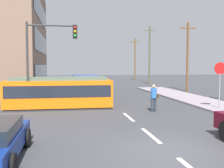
{
  "coord_description": "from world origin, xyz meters",
  "views": [
    {
      "loc": [
        -3.37,
        -8.64,
        2.85
      ],
      "look_at": [
        -0.54,
        8.27,
        1.67
      ],
      "focal_mm": 44.41,
      "sensor_mm": 36.0,
      "label": 1
    }
  ],
  "objects_px": {
    "city_bus": "(86,83)",
    "parked_sedan_mid": "(41,93)",
    "stop_sign": "(220,76)",
    "utility_pole_far": "(150,54)",
    "streetcar_tram": "(59,92)",
    "pedestrian_crossing": "(154,96)",
    "traffic_light_mast": "(47,49)",
    "utility_pole_distant": "(135,58)",
    "utility_pole_mid": "(188,56)"
  },
  "relations": [
    {
      "from": "utility_pole_far",
      "to": "traffic_light_mast",
      "type": "bearing_deg",
      "value": -120.84
    },
    {
      "from": "streetcar_tram",
      "to": "stop_sign",
      "type": "distance_m",
      "value": 10.33
    },
    {
      "from": "traffic_light_mast",
      "to": "utility_pole_mid",
      "type": "distance_m",
      "value": 17.51
    },
    {
      "from": "city_bus",
      "to": "parked_sedan_mid",
      "type": "distance_m",
      "value": 6.43
    },
    {
      "from": "streetcar_tram",
      "to": "stop_sign",
      "type": "height_order",
      "value": "stop_sign"
    },
    {
      "from": "pedestrian_crossing",
      "to": "stop_sign",
      "type": "xyz_separation_m",
      "value": [
        4.21,
        -0.22,
        1.25
      ]
    },
    {
      "from": "streetcar_tram",
      "to": "utility_pole_far",
      "type": "distance_m",
      "value": 25.18
    },
    {
      "from": "stop_sign",
      "to": "traffic_light_mast",
      "type": "bearing_deg",
      "value": 171.9
    },
    {
      "from": "city_bus",
      "to": "traffic_light_mast",
      "type": "bearing_deg",
      "value": -107.19
    },
    {
      "from": "parked_sedan_mid",
      "to": "utility_pole_far",
      "type": "xyz_separation_m",
      "value": [
        14.33,
        17.46,
        3.84
      ]
    },
    {
      "from": "stop_sign",
      "to": "traffic_light_mast",
      "type": "height_order",
      "value": "traffic_light_mast"
    },
    {
      "from": "streetcar_tram",
      "to": "traffic_light_mast",
      "type": "distance_m",
      "value": 3.04
    },
    {
      "from": "pedestrian_crossing",
      "to": "parked_sedan_mid",
      "type": "bearing_deg",
      "value": 138.64
    },
    {
      "from": "parked_sedan_mid",
      "to": "stop_sign",
      "type": "relative_size",
      "value": 1.53
    },
    {
      "from": "utility_pole_mid",
      "to": "traffic_light_mast",
      "type": "bearing_deg",
      "value": -142.94
    },
    {
      "from": "utility_pole_mid",
      "to": "utility_pole_far",
      "type": "xyz_separation_m",
      "value": [
        -0.51,
        11.99,
        0.61
      ]
    },
    {
      "from": "city_bus",
      "to": "utility_pole_far",
      "type": "height_order",
      "value": "utility_pole_far"
    },
    {
      "from": "pedestrian_crossing",
      "to": "utility_pole_far",
      "type": "height_order",
      "value": "utility_pole_far"
    },
    {
      "from": "traffic_light_mast",
      "to": "utility_pole_far",
      "type": "distance_m",
      "value": 26.27
    },
    {
      "from": "city_bus",
      "to": "traffic_light_mast",
      "type": "relative_size",
      "value": 1.09
    },
    {
      "from": "streetcar_tram",
      "to": "pedestrian_crossing",
      "type": "relative_size",
      "value": 4.09
    },
    {
      "from": "stop_sign",
      "to": "streetcar_tram",
      "type": "bearing_deg",
      "value": 165.13
    },
    {
      "from": "stop_sign",
      "to": "utility_pole_far",
      "type": "relative_size",
      "value": 0.34
    },
    {
      "from": "stop_sign",
      "to": "utility_pole_distant",
      "type": "distance_m",
      "value": 35.21
    },
    {
      "from": "traffic_light_mast",
      "to": "parked_sedan_mid",
      "type": "bearing_deg",
      "value": 99.63
    },
    {
      "from": "city_bus",
      "to": "pedestrian_crossing",
      "type": "height_order",
      "value": "city_bus"
    },
    {
      "from": "utility_pole_distant",
      "to": "utility_pole_mid",
      "type": "bearing_deg",
      "value": -90.07
    },
    {
      "from": "utility_pole_mid",
      "to": "pedestrian_crossing",
      "type": "bearing_deg",
      "value": -122.65
    },
    {
      "from": "city_bus",
      "to": "stop_sign",
      "type": "relative_size",
      "value": 2.06
    },
    {
      "from": "city_bus",
      "to": "parked_sedan_mid",
      "type": "bearing_deg",
      "value": -128.49
    },
    {
      "from": "streetcar_tram",
      "to": "pedestrian_crossing",
      "type": "height_order",
      "value": "streetcar_tram"
    },
    {
      "from": "stop_sign",
      "to": "utility_pole_distant",
      "type": "relative_size",
      "value": 0.37
    },
    {
      "from": "parked_sedan_mid",
      "to": "city_bus",
      "type": "bearing_deg",
      "value": 51.51
    },
    {
      "from": "utility_pole_distant",
      "to": "streetcar_tram",
      "type": "bearing_deg",
      "value": -112.4
    },
    {
      "from": "streetcar_tram",
      "to": "utility_pole_mid",
      "type": "relative_size",
      "value": 0.93
    },
    {
      "from": "parked_sedan_mid",
      "to": "stop_sign",
      "type": "distance_m",
      "value": 13.31
    },
    {
      "from": "utility_pole_mid",
      "to": "utility_pole_distant",
      "type": "xyz_separation_m",
      "value": [
        0.03,
        22.93,
        0.24
      ]
    },
    {
      "from": "pedestrian_crossing",
      "to": "utility_pole_far",
      "type": "xyz_separation_m",
      "value": [
        7.08,
        23.84,
        3.52
      ]
    },
    {
      "from": "streetcar_tram",
      "to": "utility_pole_far",
      "type": "relative_size",
      "value": 0.8
    },
    {
      "from": "pedestrian_crossing",
      "to": "utility_pole_mid",
      "type": "xyz_separation_m",
      "value": [
        7.59,
        11.85,
        2.91
      ]
    },
    {
      "from": "streetcar_tram",
      "to": "utility_pole_distant",
      "type": "relative_size",
      "value": 0.87
    },
    {
      "from": "stop_sign",
      "to": "pedestrian_crossing",
      "type": "bearing_deg",
      "value": 177.06
    },
    {
      "from": "stop_sign",
      "to": "utility_pole_distant",
      "type": "height_order",
      "value": "utility_pole_distant"
    },
    {
      "from": "streetcar_tram",
      "to": "parked_sedan_mid",
      "type": "height_order",
      "value": "streetcar_tram"
    },
    {
      "from": "traffic_light_mast",
      "to": "utility_pole_distant",
      "type": "distance_m",
      "value": 36.29
    },
    {
      "from": "pedestrian_crossing",
      "to": "utility_pole_mid",
      "type": "height_order",
      "value": "utility_pole_mid"
    },
    {
      "from": "parked_sedan_mid",
      "to": "utility_pole_distant",
      "type": "bearing_deg",
      "value": 62.36
    },
    {
      "from": "parked_sedan_mid",
      "to": "traffic_light_mast",
      "type": "relative_size",
      "value": 0.81
    },
    {
      "from": "city_bus",
      "to": "utility_pole_far",
      "type": "distance_m",
      "value": 16.53
    },
    {
      "from": "city_bus",
      "to": "utility_pole_mid",
      "type": "xyz_separation_m",
      "value": [
        10.85,
        0.45,
        2.81
      ]
    }
  ]
}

